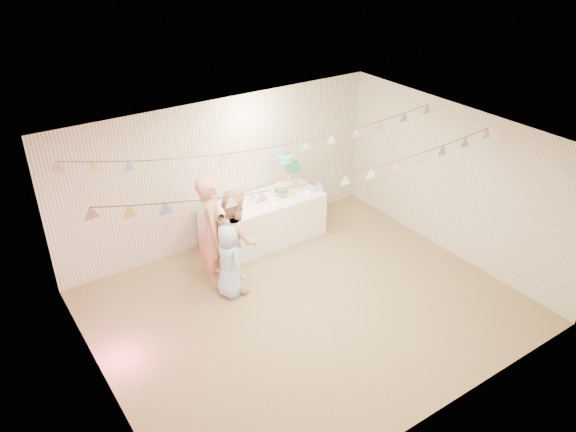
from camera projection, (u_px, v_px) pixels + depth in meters
floor at (307, 307)px, 8.49m from camera, size 6.00×6.00×0.00m
ceiling at (310, 147)px, 7.23m from camera, size 6.00×6.00×0.00m
back_wall at (223, 172)px, 9.67m from camera, size 6.00×6.00×0.00m
front_wall at (444, 331)px, 6.05m from camera, size 6.00×6.00×0.00m
left_wall at (95, 309)px, 6.39m from camera, size 5.00×5.00×0.00m
right_wall at (454, 182)px, 9.33m from camera, size 5.00×5.00×0.00m
table at (264, 221)px, 10.00m from camera, size 2.17×0.87×0.81m
cake_stand at (287, 176)px, 9.96m from camera, size 0.66×0.39×0.74m
cake_bottom at (282, 194)px, 9.98m from camera, size 0.31×0.31×0.15m
cake_middle at (293, 173)px, 10.12m from camera, size 0.27×0.27×0.22m
cake_top_tier at (286, 164)px, 9.79m from camera, size 0.25×0.25×0.19m
platter at (236, 213)px, 9.52m from camera, size 0.31×0.31×0.02m
posy at (253, 201)px, 9.75m from camera, size 0.13×0.13×0.15m
person_adult_a at (212, 231)px, 8.67m from camera, size 0.68×0.80×1.85m
person_adult_b at (236, 239)px, 8.65m from camera, size 0.81×0.94×1.65m
person_child at (229, 260)px, 8.51m from camera, size 0.41×0.61×1.22m
bunting_back at (265, 139)px, 8.15m from camera, size 5.60×1.10×0.40m
bunting_front at (319, 172)px, 7.22m from camera, size 5.60×0.90×0.36m
tealight_0 at (227, 215)px, 9.30m from camera, size 0.04×0.04×0.03m
tealight_1 at (240, 201)px, 9.76m from camera, size 0.04×0.04×0.03m
tealight_2 at (275, 203)px, 9.69m from camera, size 0.04×0.04×0.03m
tealight_3 at (273, 190)px, 10.13m from camera, size 0.04×0.04×0.03m
tealight_4 at (307, 192)px, 10.07m from camera, size 0.04×0.04×0.03m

